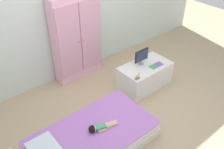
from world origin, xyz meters
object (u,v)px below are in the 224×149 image
at_px(doll, 98,128).
at_px(book_green, 153,67).
at_px(rocking_horse_toy, 138,76).
at_px(bed, 93,138).
at_px(book_purple, 159,64).
at_px(tv_stand, 145,76).
at_px(tv_monitor, 142,56).
at_px(wardrobe, 77,38).

xyz_separation_m(doll, book_green, (1.42, 0.39, 0.13)).
bearing_deg(rocking_horse_toy, bed, -164.18).
relative_size(rocking_horse_toy, book_purple, 0.81).
distance_m(bed, rocking_horse_toy, 1.16).
bearing_deg(tv_stand, book_purple, -30.75).
relative_size(doll, tv_monitor, 1.41).
distance_m(bed, book_purple, 1.68).
distance_m(tv_stand, rocking_horse_toy, 0.47).
bearing_deg(wardrobe, rocking_horse_toy, -74.39).
bearing_deg(rocking_horse_toy, tv_stand, 26.77).
height_order(wardrobe, rocking_horse_toy, wardrobe).
distance_m(wardrobe, tv_monitor, 1.12).
relative_size(tv_stand, book_purple, 6.64).
bearing_deg(wardrobe, book_green, -55.74).
relative_size(wardrobe, rocking_horse_toy, 14.03).
bearing_deg(tv_stand, book_green, -60.06).
height_order(doll, wardrobe, wardrobe).
bearing_deg(doll, wardrobe, 65.24).
height_order(bed, book_green, book_green).
bearing_deg(tv_monitor, book_purple, -43.53).
bearing_deg(bed, doll, -13.29).
xyz_separation_m(doll, wardrobe, (0.68, 1.48, 0.46)).
distance_m(tv_stand, book_green, 0.25).
bearing_deg(book_green, doll, -164.84).
height_order(tv_stand, rocking_horse_toy, rocking_horse_toy).
xyz_separation_m(wardrobe, tv_monitor, (0.66, -0.89, -0.19)).
distance_m(tv_stand, book_purple, 0.30).
distance_m(wardrobe, tv_stand, 1.31).
bearing_deg(book_green, wardrobe, 124.26).
bearing_deg(doll, book_purple, 13.99).
xyz_separation_m(rocking_horse_toy, book_purple, (0.54, 0.07, -0.04)).
height_order(tv_monitor, book_purple, tv_monitor).
relative_size(rocking_horse_toy, book_green, 0.94).
distance_m(bed, wardrobe, 1.75).
distance_m(doll, book_purple, 1.60).
relative_size(wardrobe, book_purple, 11.34).
height_order(bed, tv_monitor, tv_monitor).
distance_m(tv_monitor, rocking_horse_toy, 0.44).
bearing_deg(tv_monitor, wardrobe, 126.44).
relative_size(tv_stand, book_green, 7.69).
bearing_deg(bed, tv_stand, 18.69).
relative_size(bed, wardrobe, 1.09).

